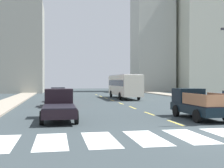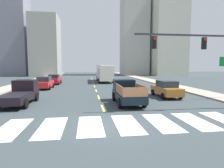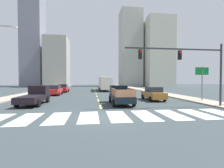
{
  "view_description": "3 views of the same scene",
  "coord_description": "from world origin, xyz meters",
  "px_view_note": "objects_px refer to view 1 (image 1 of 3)",
  "views": [
    {
      "loc": [
        -6.95,
        -12.3,
        2.53
      ],
      "look_at": [
        -1.66,
        15.53,
        2.19
      ],
      "focal_mm": 46.77,
      "sensor_mm": 36.0,
      "label": 1
    },
    {
      "loc": [
        -1.19,
        -9.96,
        3.29
      ],
      "look_at": [
        1.64,
        10.78,
        1.17
      ],
      "focal_mm": 29.72,
      "sensor_mm": 36.0,
      "label": 2
    },
    {
      "loc": [
        -0.8,
        -11.05,
        2.58
      ],
      "look_at": [
        1.65,
        8.08,
        2.09
      ],
      "focal_mm": 25.32,
      "sensor_mm": 36.0,
      "label": 3
    }
  ],
  "objects_px": {
    "pickup_stakebed": "(196,104)",
    "city_bus": "(124,85)",
    "pickup_dark": "(59,105)",
    "sedan_near_left": "(58,94)",
    "sedan_near_right": "(56,97)"
  },
  "relations": [
    {
      "from": "sedan_near_right",
      "to": "sedan_near_left",
      "type": "bearing_deg",
      "value": 90.22
    },
    {
      "from": "pickup_dark",
      "to": "city_bus",
      "type": "distance_m",
      "value": 22.58
    },
    {
      "from": "pickup_stakebed",
      "to": "sedan_near_right",
      "type": "height_order",
      "value": "pickup_stakebed"
    },
    {
      "from": "pickup_stakebed",
      "to": "city_bus",
      "type": "height_order",
      "value": "city_bus"
    },
    {
      "from": "city_bus",
      "to": "sedan_near_right",
      "type": "xyz_separation_m",
      "value": [
        -9.36,
        -10.54,
        -1.09
      ]
    },
    {
      "from": "city_bus",
      "to": "sedan_near_right",
      "type": "relative_size",
      "value": 2.45
    },
    {
      "from": "sedan_near_right",
      "to": "pickup_stakebed",
      "type": "bearing_deg",
      "value": -47.39
    },
    {
      "from": "sedan_near_left",
      "to": "sedan_near_right",
      "type": "bearing_deg",
      "value": -93.77
    },
    {
      "from": "pickup_stakebed",
      "to": "sedan_near_left",
      "type": "xyz_separation_m",
      "value": [
        -9.05,
        17.46,
        -0.08
      ]
    },
    {
      "from": "sedan_near_left",
      "to": "sedan_near_right",
      "type": "height_order",
      "value": "same"
    },
    {
      "from": "sedan_near_right",
      "to": "city_bus",
      "type": "bearing_deg",
      "value": 50.81
    },
    {
      "from": "pickup_stakebed",
      "to": "city_bus",
      "type": "distance_m",
      "value": 21.58
    },
    {
      "from": "pickup_dark",
      "to": "city_bus",
      "type": "relative_size",
      "value": 0.48
    },
    {
      "from": "pickup_dark",
      "to": "sedan_near_right",
      "type": "relative_size",
      "value": 1.18
    },
    {
      "from": "city_bus",
      "to": "sedan_near_left",
      "type": "distance_m",
      "value": 10.05
    }
  ]
}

